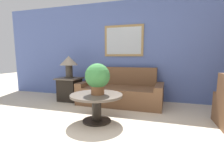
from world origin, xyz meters
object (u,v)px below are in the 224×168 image
(coffee_table, at_px, (97,102))
(potted_plant_on_table, at_px, (97,77))
(couch_main, at_px, (121,92))
(side_table, at_px, (70,89))
(table_lamp, at_px, (69,63))

(coffee_table, bearing_deg, potted_plant_on_table, 2.83)
(coffee_table, distance_m, potted_plant_on_table, 0.44)
(couch_main, xyz_separation_m, potted_plant_on_table, (-0.06, -1.34, 0.53))
(side_table, xyz_separation_m, table_lamp, (0.00, 0.00, 0.69))
(couch_main, distance_m, coffee_table, 1.35)
(couch_main, relative_size, coffee_table, 2.18)
(table_lamp, xyz_separation_m, potted_plant_on_table, (1.31, -1.21, -0.20))
(coffee_table, relative_size, table_lamp, 1.63)
(coffee_table, height_order, table_lamp, table_lamp)
(table_lamp, bearing_deg, couch_main, 5.34)
(potted_plant_on_table, bearing_deg, couch_main, 87.25)
(coffee_table, relative_size, potted_plant_on_table, 1.70)
(side_table, distance_m, potted_plant_on_table, 1.85)
(coffee_table, bearing_deg, table_lamp, 136.65)
(couch_main, distance_m, table_lamp, 1.56)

